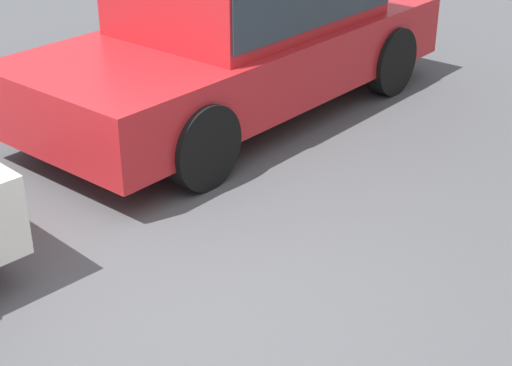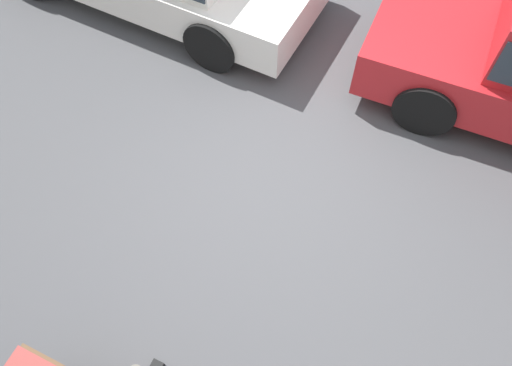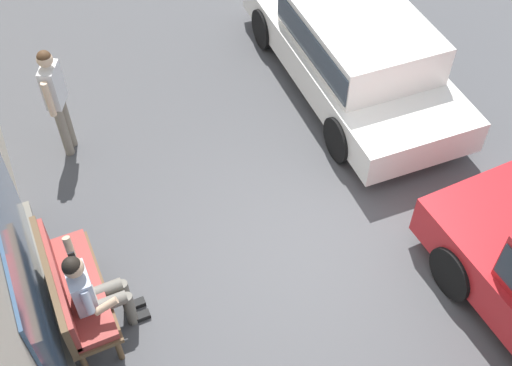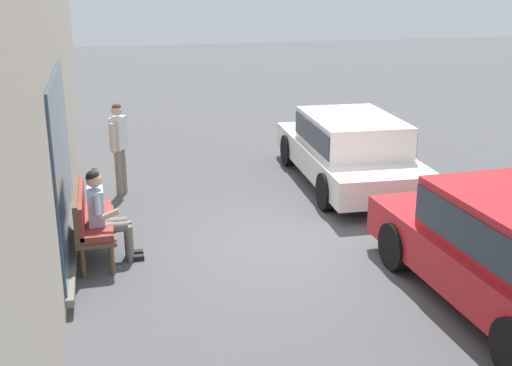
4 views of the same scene
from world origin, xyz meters
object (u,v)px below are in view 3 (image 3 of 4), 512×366
parked_car_mid (355,47)px  pedestrian_standing (55,95)px  bench (70,288)px  person_on_phone (93,291)px

parked_car_mid → pedestrian_standing: 4.40m
bench → pedestrian_standing: 2.84m
person_on_phone → pedestrian_standing: pedestrian_standing is taller
bench → pedestrian_standing: (2.76, -0.56, 0.42)m
bench → person_on_phone: (-0.23, -0.23, 0.13)m
person_on_phone → pedestrian_standing: 3.02m
person_on_phone → parked_car_mid: 5.36m
bench → person_on_phone: person_on_phone is taller
parked_car_mid → bench: bearing=115.1°
bench → pedestrian_standing: bearing=-11.6°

